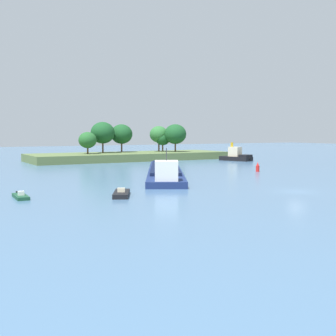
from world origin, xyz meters
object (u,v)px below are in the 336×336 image
(tugboat, at_px, (236,156))
(channel_buoy_red, at_px, (258,168))
(small_motorboat, at_px, (121,194))
(cargo_barge, at_px, (165,170))
(fishing_skiff, at_px, (21,196))

(tugboat, xyz_separation_m, channel_buoy_red, (-17.32, -28.51, -0.44))
(small_motorboat, bearing_deg, cargo_barge, 49.65)
(tugboat, bearing_deg, cargo_barge, -145.48)
(fishing_skiff, height_order, tugboat, tugboat)
(tugboat, bearing_deg, channel_buoy_red, -121.28)
(small_motorboat, height_order, fishing_skiff, small_motorboat)
(tugboat, distance_m, channel_buoy_red, 33.36)
(fishing_skiff, xyz_separation_m, channel_buoy_red, (47.71, 13.13, 0.58))
(small_motorboat, height_order, tugboat, tugboat)
(fishing_skiff, height_order, channel_buoy_red, channel_buoy_red)
(fishing_skiff, distance_m, tugboat, 77.23)
(cargo_barge, xyz_separation_m, tugboat, (36.17, 24.87, 0.47))
(small_motorboat, xyz_separation_m, cargo_barge, (17.80, 20.96, 0.50))
(tugboat, bearing_deg, fishing_skiff, -147.36)
(small_motorboat, relative_size, tugboat, 0.64)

